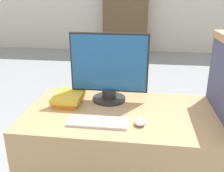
{
  "coord_description": "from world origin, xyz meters",
  "views": [
    {
      "loc": [
        0.15,
        -1.15,
        1.52
      ],
      "look_at": [
        -0.05,
        0.33,
        0.97
      ],
      "focal_mm": 40.0,
      "sensor_mm": 36.0,
      "label": 1
    }
  ],
  "objects_px": {
    "monitor": "(109,70)",
    "keyboard": "(98,122)",
    "book_stack": "(69,98)",
    "far_chair": "(91,63)",
    "mouse": "(140,122)"
  },
  "relations": [
    {
      "from": "monitor",
      "to": "far_chair",
      "type": "height_order",
      "value": "monitor"
    },
    {
      "from": "mouse",
      "to": "far_chair",
      "type": "distance_m",
      "value": 2.44
    },
    {
      "from": "monitor",
      "to": "book_stack",
      "type": "height_order",
      "value": "monitor"
    },
    {
      "from": "keyboard",
      "to": "mouse",
      "type": "distance_m",
      "value": 0.26
    },
    {
      "from": "book_stack",
      "to": "far_chair",
      "type": "distance_m",
      "value": 2.06
    },
    {
      "from": "monitor",
      "to": "mouse",
      "type": "distance_m",
      "value": 0.48
    },
    {
      "from": "monitor",
      "to": "keyboard",
      "type": "xyz_separation_m",
      "value": [
        -0.02,
        -0.37,
        -0.23
      ]
    },
    {
      "from": "monitor",
      "to": "keyboard",
      "type": "distance_m",
      "value": 0.44
    },
    {
      "from": "mouse",
      "to": "book_stack",
      "type": "bearing_deg",
      "value": 152.74
    },
    {
      "from": "far_chair",
      "to": "monitor",
      "type": "bearing_deg",
      "value": -117.75
    },
    {
      "from": "monitor",
      "to": "keyboard",
      "type": "height_order",
      "value": "monitor"
    },
    {
      "from": "keyboard",
      "to": "book_stack",
      "type": "distance_m",
      "value": 0.39
    },
    {
      "from": "monitor",
      "to": "mouse",
      "type": "xyz_separation_m",
      "value": [
        0.24,
        -0.35,
        -0.22
      ]
    },
    {
      "from": "keyboard",
      "to": "book_stack",
      "type": "xyz_separation_m",
      "value": [
        -0.26,
        0.29,
        0.03
      ]
    },
    {
      "from": "keyboard",
      "to": "book_stack",
      "type": "height_order",
      "value": "book_stack"
    }
  ]
}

